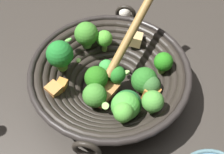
{
  "coord_description": "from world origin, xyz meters",
  "views": [
    {
      "loc": [
        0.34,
        0.19,
        0.55
      ],
      "look_at": [
        -0.02,
        -0.0,
        0.03
      ],
      "focal_mm": 45.31,
      "sensor_mm": 36.0,
      "label": 1
    }
  ],
  "objects": [
    {
      "name": "garlic_bulb",
      "position": [
        -0.25,
        -0.09,
        0.02
      ],
      "size": [
        0.04,
        0.04,
        0.04
      ],
      "primitive_type": "sphere",
      "color": "silver",
      "rests_on": "ground"
    },
    {
      "name": "wok",
      "position": [
        0.0,
        0.0,
        0.06
      ],
      "size": [
        0.38,
        0.35,
        0.2
      ],
      "color": "black",
      "rests_on": "ground"
    },
    {
      "name": "ground_plane",
      "position": [
        0.0,
        0.0,
        0.0
      ],
      "size": [
        4.0,
        4.0,
        0.0
      ],
      "primitive_type": "plane",
      "color": "#332D28"
    }
  ]
}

